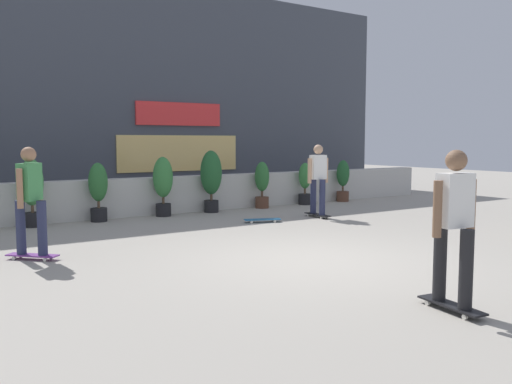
{
  "coord_description": "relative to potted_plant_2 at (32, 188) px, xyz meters",
  "views": [
    {
      "loc": [
        -5.13,
        -6.3,
        1.79
      ],
      "look_at": [
        0.0,
        1.5,
        0.9
      ],
      "focal_mm": 37.98,
      "sensor_mm": 36.0,
      "label": 1
    }
  ],
  "objects": [
    {
      "name": "potted_plant_6",
      "position": [
        5.75,
        0.0,
        -0.15
      ],
      "size": [
        0.38,
        0.38,
        1.23
      ],
      "color": "brown",
      "rests_on": "ground"
    },
    {
      "name": "skater_foreground",
      "position": [
        -0.65,
        -3.29,
        0.12
      ],
      "size": [
        0.7,
        0.71,
        1.7
      ],
      "color": "#72338C",
      "rests_on": "ground"
    },
    {
      "name": "potted_plant_4",
      "position": [
        2.92,
        0.0,
        -0.01
      ],
      "size": [
        0.47,
        0.47,
        1.41
      ],
      "color": "black",
      "rests_on": "ground"
    },
    {
      "name": "skater_mid_plaza",
      "position": [
        2.52,
        -8.35,
        0.12
      ],
      "size": [
        0.56,
        0.82,
        1.7
      ],
      "color": "black",
      "rests_on": "ground"
    },
    {
      "name": "ground_plane",
      "position": [
        2.89,
        -5.55,
        -0.82
      ],
      "size": [
        48.0,
        48.0,
        0.0
      ],
      "primitive_type": "plane",
      "color": "#A8A093"
    },
    {
      "name": "potted_plant_2",
      "position": [
        0.0,
        0.0,
        0.0
      ],
      "size": [
        0.48,
        0.48,
        1.42
      ],
      "color": "black",
      "rests_on": "ground"
    },
    {
      "name": "skateboard_near_camera",
      "position": [
        4.34,
        -2.1,
        -0.76
      ],
      "size": [
        0.82,
        0.47,
        0.08
      ],
      "color": "#266699",
      "rests_on": "ground"
    },
    {
      "name": "potted_plant_7",
      "position": [
        7.2,
        0.0,
        -0.21
      ],
      "size": [
        0.36,
        0.36,
        1.17
      ],
      "color": "black",
      "rests_on": "ground"
    },
    {
      "name": "planter_wall",
      "position": [
        2.89,
        0.45,
        -0.37
      ],
      "size": [
        18.0,
        0.4,
        0.9
      ],
      "primitive_type": "cube",
      "color": "beige",
      "rests_on": "ground"
    },
    {
      "name": "potted_plant_5",
      "position": [
        4.22,
        0.0,
        0.08
      ],
      "size": [
        0.53,
        0.53,
        1.54
      ],
      "color": "black",
      "rests_on": "ground"
    },
    {
      "name": "potted_plant_8",
      "position": [
        8.62,
        0.0,
        -0.17
      ],
      "size": [
        0.37,
        0.37,
        1.22
      ],
      "color": "brown",
      "rests_on": "ground"
    },
    {
      "name": "skater_by_wall_left",
      "position": [
        5.85,
        -2.17,
        0.12
      ],
      "size": [
        0.56,
        0.81,
        1.7
      ],
      "color": "black",
      "rests_on": "ground"
    },
    {
      "name": "potted_plant_3",
      "position": [
        1.38,
        0.0,
        -0.09
      ],
      "size": [
        0.42,
        0.42,
        1.3
      ],
      "color": "black",
      "rests_on": "ground"
    },
    {
      "name": "building_backdrop",
      "position": [
        2.89,
        4.45,
        2.43
      ],
      "size": [
        20.0,
        2.08,
        6.5
      ],
      "color": "#424751",
      "rests_on": "ground"
    }
  ]
}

